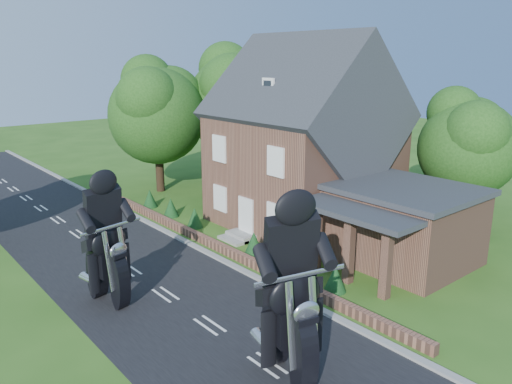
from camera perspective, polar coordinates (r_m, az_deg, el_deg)
ground at (r=17.80m, az=-5.31°, el=-14.96°), size 120.00×120.00×0.00m
road at (r=17.80m, az=-5.31°, el=-14.93°), size 7.00×80.00×0.02m
kerb at (r=19.81m, az=3.56°, el=-11.44°), size 0.30×80.00×0.12m
garden_wall at (r=23.64m, az=-3.69°, el=-6.53°), size 0.30×22.00×0.40m
house at (r=27.19m, az=5.49°, el=5.37°), size 9.54×8.64×10.24m
annex at (r=23.17m, az=16.28°, el=-3.46°), size 7.05×5.94×3.44m
tree_annex_side at (r=29.11m, az=23.32°, el=5.56°), size 5.64×5.20×7.48m
tree_house_right at (r=33.33m, az=9.83°, el=8.48°), size 6.51×6.00×8.40m
tree_behind_house at (r=36.93m, az=-1.74°, el=10.94°), size 7.81×7.20×10.08m
tree_behind_left at (r=34.44m, az=-10.77°, el=9.56°), size 6.94×6.40×9.16m
shrub_a at (r=20.06m, az=9.05°, el=-9.69°), size 0.90×0.90×1.10m
shrub_b at (r=21.63m, az=4.02°, el=-7.65°), size 0.90×0.90×1.10m
shrub_c at (r=23.35m, az=-0.25°, el=-5.85°), size 0.90×0.90×1.10m
shrub_d at (r=27.17m, az=-7.02°, el=-2.92°), size 0.90×0.90×1.10m
shrub_e at (r=29.21m, az=-9.70°, el=-1.74°), size 0.90×0.90×1.10m
shrub_f at (r=31.32m, az=-12.03°, el=-0.71°), size 0.90×0.90×1.10m
motorcycle_lead at (r=14.81m, az=3.78°, el=-17.87°), size 0.88×1.88×1.70m
motorcycle_follow at (r=19.63m, az=-16.46°, el=-10.03°), size 0.70×1.70×1.54m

